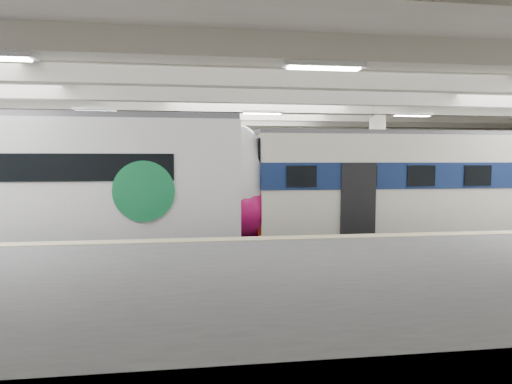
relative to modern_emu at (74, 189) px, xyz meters
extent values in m
cube|color=black|center=(6.31, 0.00, -2.29)|extent=(36.00, 24.00, 0.10)
cube|color=silver|center=(6.31, 0.00, 3.31)|extent=(36.00, 24.00, 0.20)
cube|color=beige|center=(6.31, 10.00, 0.51)|extent=(30.00, 0.10, 5.50)
cube|color=beige|center=(6.31, -10.00, 0.51)|extent=(30.00, 0.10, 5.50)
cube|color=#525154|center=(6.31, -6.50, -1.69)|extent=(30.00, 7.00, 1.10)
cube|color=beige|center=(6.31, -3.25, -1.13)|extent=(30.00, 0.50, 0.02)
cube|color=beige|center=(3.31, 3.00, 0.51)|extent=(0.50, 0.50, 5.50)
cube|color=beige|center=(11.31, 3.00, 0.51)|extent=(0.50, 0.50, 5.50)
cube|color=beige|center=(6.31, 0.00, 3.01)|extent=(30.00, 18.00, 0.50)
cube|color=#59544C|center=(6.31, 0.00, -2.16)|extent=(30.00, 1.52, 0.16)
cube|color=#59544C|center=(6.31, 5.50, -2.16)|extent=(30.00, 1.52, 0.16)
cylinder|color=black|center=(6.31, 0.00, 2.46)|extent=(30.00, 0.03, 0.03)
cylinder|color=black|center=(6.31, 5.50, 2.46)|extent=(30.00, 0.03, 0.03)
cube|color=white|center=(6.31, -2.00, 2.68)|extent=(26.00, 8.40, 0.12)
cube|color=white|center=(-1.26, 0.00, 0.19)|extent=(12.84, 2.87, 3.85)
ellipsoid|color=white|center=(5.16, 0.00, 0.19)|extent=(2.27, 2.81, 3.78)
ellipsoid|color=#C0105C|center=(5.28, 0.00, -0.66)|extent=(2.41, 2.87, 2.31)
cylinder|color=#177E46|center=(2.34, -1.46, 0.00)|extent=(1.78, 0.06, 1.78)
cube|color=#4C4C51|center=(-1.26, 0.00, 2.21)|extent=(12.84, 2.35, 0.20)
cube|color=black|center=(-1.26, 0.00, -1.89)|extent=(12.84, 2.01, 0.70)
cube|color=white|center=(11.88, 0.00, -0.01)|extent=(12.14, 2.66, 3.45)
cube|color=navy|center=(11.88, 0.00, 0.40)|extent=(12.18, 2.72, 0.84)
cube|color=red|center=(5.77, 0.00, -0.49)|extent=(0.08, 2.26, 1.90)
cube|color=black|center=(5.77, 0.00, 0.96)|extent=(0.08, 2.13, 1.24)
cube|color=#4C4C51|center=(11.88, 0.00, 1.80)|extent=(12.14, 2.08, 0.16)
cube|color=black|center=(11.88, 0.00, -1.89)|extent=(12.14, 1.86, 0.70)
cube|color=white|center=(-0.11, 5.50, 0.08)|extent=(13.52, 3.23, 3.64)
cube|color=#177E46|center=(-0.11, 5.50, 0.56)|extent=(13.56, 3.29, 0.77)
cube|color=#4C4C51|center=(-0.11, 5.50, 2.00)|extent=(13.50, 2.75, 0.16)
cube|color=black|center=(-0.11, 5.50, -1.94)|extent=(13.50, 2.94, 0.60)
camera|label=1|loc=(3.91, -14.08, 0.89)|focal=30.00mm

